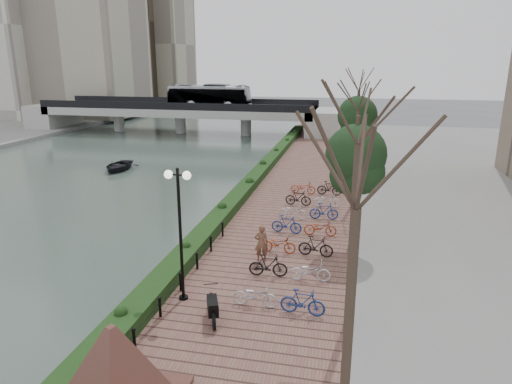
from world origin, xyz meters
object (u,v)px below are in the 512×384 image
(granite_monument, at_px, (115,369))
(motorcycle, at_px, (212,305))
(lamppost, at_px, (179,208))
(pedestrian, at_px, (261,243))
(boat, at_px, (118,166))

(granite_monument, distance_m, motorcycle, 5.01)
(lamppost, relative_size, pedestrian, 2.97)
(boat, bearing_deg, lamppost, -58.81)
(granite_monument, relative_size, boat, 1.15)
(lamppost, bearing_deg, pedestrian, 61.03)
(boat, bearing_deg, pedestrian, -48.71)
(granite_monument, xyz_separation_m, boat, (-14.72, 27.00, -1.36))
(lamppost, relative_size, motorcycle, 3.12)
(pedestrian, bearing_deg, granite_monument, 64.41)
(motorcycle, bearing_deg, granite_monument, -123.83)
(granite_monument, distance_m, lamppost, 6.46)
(pedestrian, distance_m, boat, 23.68)
(pedestrian, bearing_deg, motorcycle, 66.70)
(granite_monument, distance_m, boat, 30.78)
(motorcycle, distance_m, pedestrian, 5.25)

